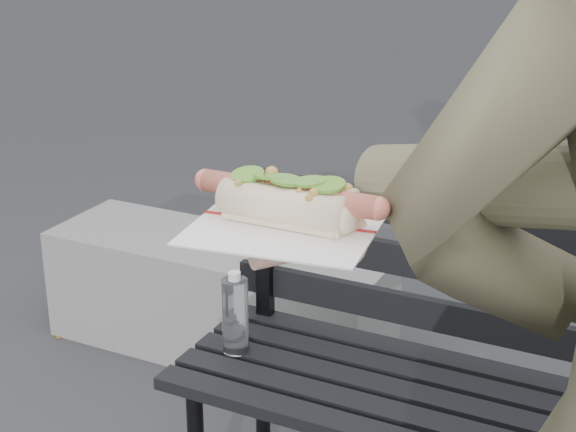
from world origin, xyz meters
The scene contains 3 objects.
park_bench centered at (0.04, 0.87, 0.52)m, with size 1.50×0.44×0.88m.
concrete_block centered at (-1.08, 1.51, 0.20)m, with size 1.20×0.40×0.40m, color slate.
held_hotdog centered at (0.19, -0.01, 1.26)m, with size 0.64×0.32×0.20m.
Camera 1 is at (0.37, -0.86, 1.56)m, focal length 55.00 mm.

